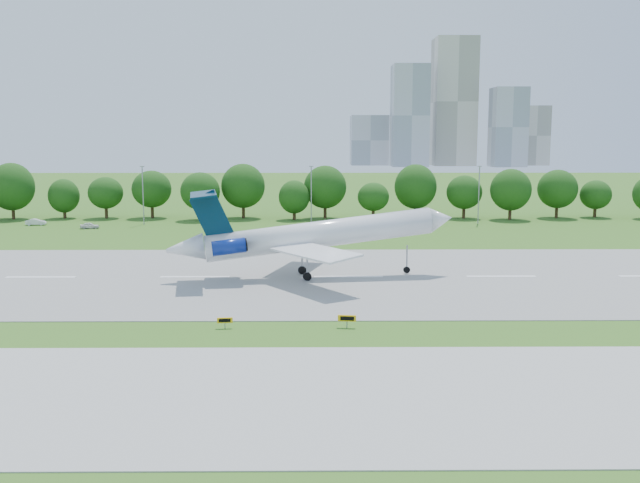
# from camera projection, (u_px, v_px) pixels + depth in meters

# --- Properties ---
(ground) EXTENTS (600.00, 600.00, 0.00)m
(ground) POSITION_uv_depth(u_px,v_px,m) (152.00, 329.00, 67.91)
(ground) COLOR #37681B
(ground) RESTS_ON ground
(runway) EXTENTS (400.00, 45.00, 0.08)m
(runway) POSITION_uv_depth(u_px,v_px,m) (195.00, 277.00, 92.64)
(runway) COLOR gray
(runway) RESTS_ON ground
(taxiway) EXTENTS (400.00, 23.00, 0.08)m
(taxiway) POSITION_uv_depth(u_px,v_px,m) (94.00, 396.00, 50.10)
(taxiway) COLOR #ADADA8
(taxiway) RESTS_ON ground
(tree_line) EXTENTS (288.40, 8.40, 10.40)m
(tree_line) POSITION_uv_depth(u_px,v_px,m) (244.00, 191.00, 158.03)
(tree_line) COLOR #382314
(tree_line) RESTS_ON ground
(light_poles) EXTENTS (175.90, 0.25, 12.19)m
(light_poles) POSITION_uv_depth(u_px,v_px,m) (227.00, 194.00, 148.09)
(light_poles) COLOR gray
(light_poles) RESTS_ON ground
(skyline) EXTENTS (127.00, 52.00, 80.00)m
(skyline) POSITION_uv_depth(u_px,v_px,m) (447.00, 117.00, 450.84)
(skyline) COLOR #B2B2B7
(skyline) RESTS_ON ground
(airliner) EXTENTS (37.71, 27.03, 11.61)m
(airliner) POSITION_uv_depth(u_px,v_px,m) (305.00, 235.00, 91.66)
(airliner) COLOR white
(airliner) RESTS_ON ground
(taxi_sign_centre) EXTENTS (1.76, 0.42, 1.23)m
(taxi_sign_centre) POSITION_uv_depth(u_px,v_px,m) (347.00, 318.00, 68.14)
(taxi_sign_centre) COLOR gray
(taxi_sign_centre) RESTS_ON ground
(taxi_sign_right) EXTENTS (1.50, 0.34, 1.05)m
(taxi_sign_right) POSITION_uv_depth(u_px,v_px,m) (225.00, 320.00, 67.93)
(taxi_sign_right) COLOR gray
(taxi_sign_right) RESTS_ON ground
(service_vehicle_a) EXTENTS (4.18, 2.01, 1.32)m
(service_vehicle_a) POSITION_uv_depth(u_px,v_px,m) (36.00, 222.00, 147.52)
(service_vehicle_a) COLOR silver
(service_vehicle_a) RESTS_ON ground
(service_vehicle_b) EXTENTS (3.87, 2.21, 1.24)m
(service_vehicle_b) POSITION_uv_depth(u_px,v_px,m) (90.00, 226.00, 141.97)
(service_vehicle_b) COLOR silver
(service_vehicle_b) RESTS_ON ground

